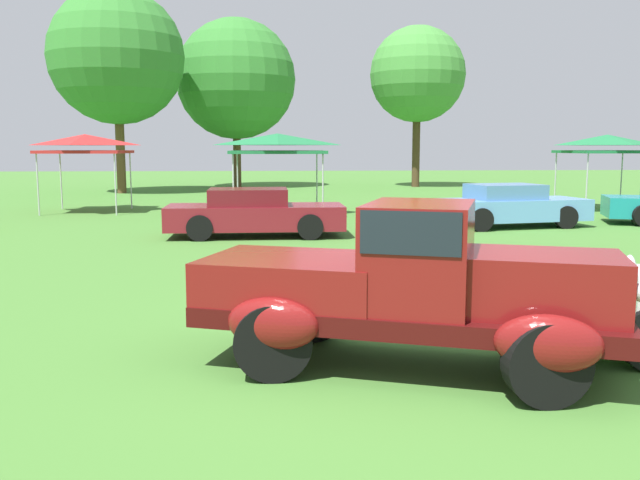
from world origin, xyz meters
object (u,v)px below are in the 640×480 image
at_px(canopy_tent_left_field, 85,143).
at_px(canopy_tent_right_field, 607,143).
at_px(feature_pickup_truck, 411,285).
at_px(show_car_burgundy, 254,213).
at_px(canopy_tent_center_field, 277,142).
at_px(show_car_skyblue, 509,206).

distance_m(canopy_tent_left_field, canopy_tent_right_field, 18.48).
height_order(feature_pickup_truck, show_car_burgundy, feature_pickup_truck).
distance_m(canopy_tent_left_field, canopy_tent_center_field, 6.88).
xyz_separation_m(canopy_tent_left_field, canopy_tent_right_field, (18.47, -0.64, 0.00)).
bearing_deg(show_car_burgundy, canopy_tent_center_field, 83.04).
relative_size(feature_pickup_truck, show_car_skyblue, 0.97).
relative_size(canopy_tent_left_field, canopy_tent_center_field, 0.90).
xyz_separation_m(feature_pickup_truck, canopy_tent_right_field, (10.62, 17.06, 1.56)).
bearing_deg(canopy_tent_right_field, show_car_burgundy, -152.42).
bearing_deg(show_car_burgundy, show_car_skyblue, 12.39).
relative_size(show_car_burgundy, canopy_tent_right_field, 1.56).
bearing_deg(feature_pickup_truck, show_car_burgundy, 99.88).
bearing_deg(canopy_tent_left_field, canopy_tent_center_field, -14.29).
relative_size(feature_pickup_truck, canopy_tent_right_field, 1.55).
xyz_separation_m(show_car_burgundy, canopy_tent_center_field, (0.67, 5.45, 1.82)).
bearing_deg(canopy_tent_left_field, show_car_skyblue, -22.91).
height_order(show_car_burgundy, canopy_tent_right_field, canopy_tent_right_field).
height_order(show_car_skyblue, canopy_tent_right_field, canopy_tent_right_field).
height_order(feature_pickup_truck, canopy_tent_right_field, canopy_tent_right_field).
distance_m(canopy_tent_center_field, canopy_tent_right_field, 11.85).
distance_m(show_car_skyblue, canopy_tent_right_field, 7.45).
bearing_deg(canopy_tent_right_field, feature_pickup_truck, -121.91).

